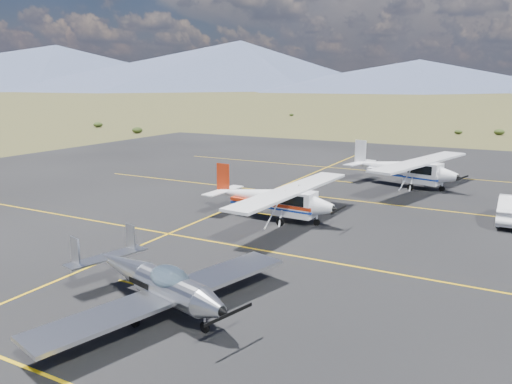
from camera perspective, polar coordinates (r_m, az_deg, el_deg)
The scene contains 5 objects.
ground at distance 19.89m, azimuth 0.26°, elevation -8.76°, with size 1600.00×1600.00×0.00m, color #383D1C.
apron at distance 25.96m, azimuth 7.55°, elevation -3.75°, with size 72.00×72.00×0.02m, color black.
aircraft_low_wing at distance 16.50m, azimuth -11.21°, elevation -10.04°, with size 6.68×9.12×1.98m.
aircraft_cessna at distance 26.55m, azimuth 2.04°, elevation -0.58°, with size 6.48×10.80×2.73m.
aircraft_plain at distance 36.54m, azimuth 16.62°, elevation 2.67°, with size 7.72×11.72×2.97m.
Camera 1 is at (8.69, -16.38, 7.19)m, focal length 35.00 mm.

